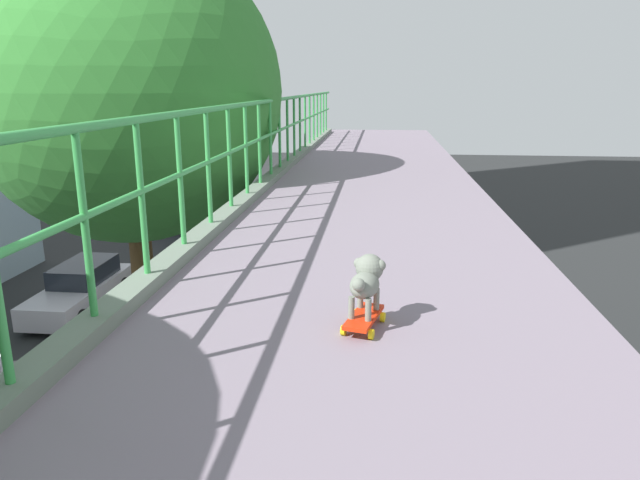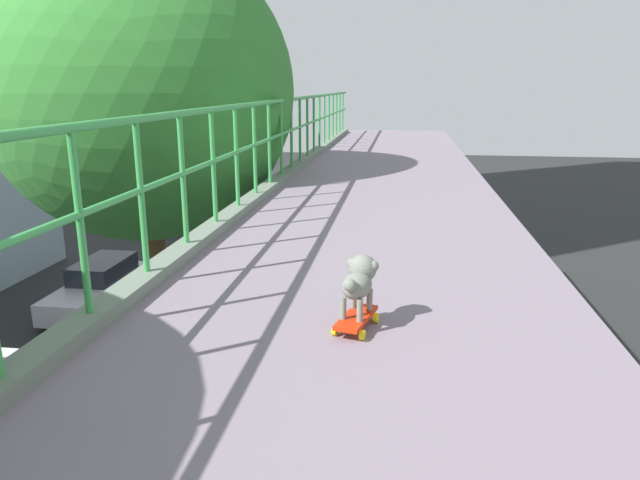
% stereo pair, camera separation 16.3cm
% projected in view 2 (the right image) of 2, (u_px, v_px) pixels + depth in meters
% --- Properties ---
extents(car_grey_fifth, '(1.92, 4.44, 1.41)m').
position_uv_depth(car_grey_fifth, '(145.00, 351.00, 14.13)').
color(car_grey_fifth, slate).
rests_on(car_grey_fifth, ground).
extents(car_silver_sixth, '(1.74, 4.55, 1.46)m').
position_uv_depth(car_silver_sixth, '(100.00, 286.00, 18.72)').
color(car_silver_sixth, '#B9B4BD').
rests_on(car_silver_sixth, ground).
extents(car_yellow_cab_seventh, '(1.91, 4.17, 1.59)m').
position_uv_depth(car_yellow_cab_seventh, '(234.00, 259.00, 21.51)').
color(car_yellow_cab_seventh, yellow).
rests_on(car_yellow_cab_seventh, ground).
extents(city_bus, '(2.69, 11.19, 3.39)m').
position_uv_depth(city_bus, '(228.00, 176.00, 33.02)').
color(city_bus, '#114D85').
rests_on(city_bus, ground).
extents(roadside_tree_mid, '(4.76, 4.76, 9.20)m').
position_uv_depth(roadside_tree_mid, '(142.00, 93.00, 9.08)').
color(roadside_tree_mid, brown).
rests_on(roadside_tree_mid, ground).
extents(toy_skateboard, '(0.26, 0.43, 0.08)m').
position_uv_depth(toy_skateboard, '(356.00, 319.00, 3.37)').
color(toy_skateboard, red).
rests_on(toy_skateboard, overpass_deck).
extents(small_dog, '(0.23, 0.38, 0.33)m').
position_uv_depth(small_dog, '(359.00, 279.00, 3.37)').
color(small_dog, slate).
rests_on(small_dog, toy_skateboard).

